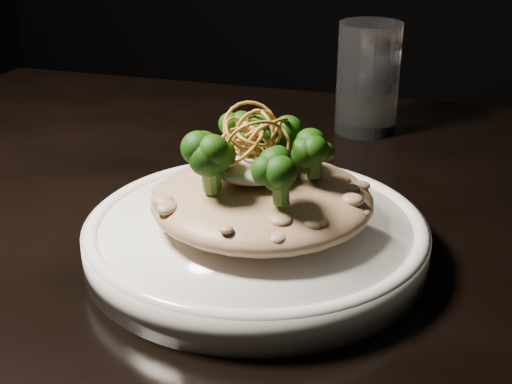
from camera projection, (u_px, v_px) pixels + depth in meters
table at (299, 300)px, 0.66m from camera, size 1.10×0.80×0.75m
plate at (256, 239)px, 0.57m from camera, size 0.27×0.27×0.03m
risotto at (262, 199)px, 0.56m from camera, size 0.17×0.17×0.04m
broccoli at (262, 150)px, 0.54m from camera, size 0.13×0.13×0.05m
cheese at (254, 167)px, 0.55m from camera, size 0.06×0.06×0.02m
shallots at (254, 137)px, 0.53m from camera, size 0.05×0.05×0.03m
drinking_glass at (368, 78)px, 0.82m from camera, size 0.09×0.09×0.13m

